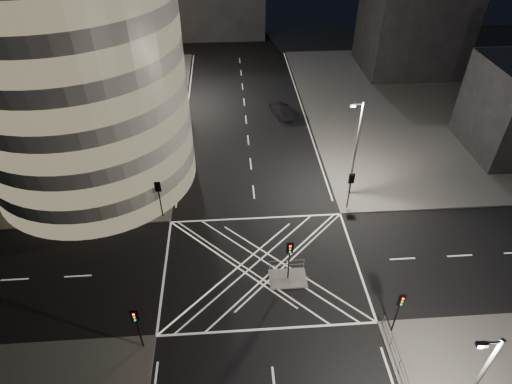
{
  "coord_description": "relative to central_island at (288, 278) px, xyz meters",
  "views": [
    {
      "loc": [
        -2.15,
        -23.88,
        27.0
      ],
      "look_at": [
        -0.03,
        6.2,
        3.0
      ],
      "focal_mm": 30.0,
      "sensor_mm": 36.0,
      "label": 1
    }
  ],
  "objects": [
    {
      "name": "traffic_signal_fr",
      "position": [
        6.8,
        8.3,
        2.84
      ],
      "size": [
        0.55,
        0.22,
        4.0
      ],
      "color": "black",
      "rests_on": "sidewalk_far_right"
    },
    {
      "name": "tree_a",
      "position": [
        -12.5,
        10.5,
        4.53
      ],
      "size": [
        4.17,
        4.17,
        6.86
      ],
      "color": "black",
      "rests_on": "sidewalk_far_left"
    },
    {
      "name": "tree_e",
      "position": [
        -12.5,
        34.5,
        3.91
      ],
      "size": [
        4.15,
        4.15,
        6.23
      ],
      "color": "black",
      "rests_on": "sidewalk_far_left"
    },
    {
      "name": "sidewalk_far_left",
      "position": [
        -31.0,
        28.5,
        0.0
      ],
      "size": [
        42.0,
        42.0,
        0.15
      ],
      "primitive_type": "cube",
      "color": "#514E4B",
      "rests_on": "ground"
    },
    {
      "name": "ground",
      "position": [
        -2.0,
        1.5,
        -0.07
      ],
      "size": [
        120.0,
        120.0,
        0.0
      ],
      "primitive_type": "plane",
      "color": "black",
      "rests_on": "ground"
    },
    {
      "name": "railing_island_north",
      "position": [
        0.0,
        0.9,
        0.62
      ],
      "size": [
        2.8,
        0.06,
        1.1
      ],
      "primitive_type": "cube",
      "color": "slate",
      "rests_on": "central_island"
    },
    {
      "name": "tree_c",
      "position": [
        -12.5,
        22.5,
        4.04
      ],
      "size": [
        3.79,
        3.79,
        6.16
      ],
      "color": "black",
      "rests_on": "sidewalk_far_left"
    },
    {
      "name": "street_lamp_right_far",
      "position": [
        7.44,
        10.5,
        5.47
      ],
      "size": [
        1.25,
        0.25,
        10.0
      ],
      "color": "slate",
      "rests_on": "sidewalk_far_right"
    },
    {
      "name": "traffic_signal_fl",
      "position": [
        -10.8,
        8.3,
        2.84
      ],
      "size": [
        0.55,
        0.22,
        4.0
      ],
      "color": "black",
      "rests_on": "sidewalk_far_left"
    },
    {
      "name": "traffic_signal_nl",
      "position": [
        -10.8,
        -5.3,
        2.84
      ],
      "size": [
        0.55,
        0.22,
        4.0
      ],
      "color": "black",
      "rests_on": "sidewalk_near_left"
    },
    {
      "name": "traffic_signal_island",
      "position": [
        0.0,
        0.0,
        2.84
      ],
      "size": [
        0.55,
        0.22,
        4.0
      ],
      "color": "black",
      "rests_on": "central_island"
    },
    {
      "name": "office_tower_curved",
      "position": [
        -22.74,
        20.24,
        12.58
      ],
      "size": [
        30.0,
        29.0,
        27.2
      ],
      "color": "gray",
      "rests_on": "sidewalk_far_left"
    },
    {
      "name": "street_lamp_left_far",
      "position": [
        -11.44,
        31.5,
        5.47
      ],
      "size": [
        1.25,
        0.25,
        10.0
      ],
      "color": "slate",
      "rests_on": "sidewalk_far_left"
    },
    {
      "name": "building_right_far",
      "position": [
        24.0,
        41.5,
        7.58
      ],
      "size": [
        14.0,
        12.0,
        15.0
      ],
      "primitive_type": "cube",
      "color": "black",
      "rests_on": "sidewalk_far_right"
    },
    {
      "name": "traffic_signal_nr",
      "position": [
        6.8,
        -5.3,
        2.84
      ],
      "size": [
        0.55,
        0.22,
        4.0
      ],
      "color": "black",
      "rests_on": "sidewalk_near_right"
    },
    {
      "name": "central_island",
      "position": [
        0.0,
        0.0,
        0.0
      ],
      "size": [
        3.0,
        2.0,
        0.15
      ],
      "primitive_type": "cube",
      "color": "slate",
      "rests_on": "ground"
    },
    {
      "name": "sedan",
      "position": [
        2.65,
        27.37,
        0.69
      ],
      "size": [
        2.77,
        4.91,
        1.53
      ],
      "primitive_type": "imported",
      "rotation": [
        0.0,
        0.0,
        3.4
      ],
      "color": "black",
      "rests_on": "ground"
    },
    {
      "name": "street_lamp_left_near",
      "position": [
        -11.44,
        13.5,
        5.47
      ],
      "size": [
        1.25,
        0.25,
        10.0
      ],
      "color": "slate",
      "rests_on": "sidewalk_far_left"
    },
    {
      "name": "tree_d",
      "position": [
        -12.5,
        28.5,
        5.47
      ],
      "size": [
        5.37,
        5.37,
        8.49
      ],
      "color": "black",
      "rests_on": "sidewalk_far_left"
    },
    {
      "name": "sidewalk_far_right",
      "position": [
        27.0,
        28.5,
        0.0
      ],
      "size": [
        42.0,
        42.0,
        0.15
      ],
      "primitive_type": "cube",
      "color": "#514E4B",
      "rests_on": "ground"
    },
    {
      "name": "railing_island_south",
      "position": [
        0.0,
        -0.9,
        0.62
      ],
      "size": [
        2.8,
        0.06,
        1.1
      ],
      "primitive_type": "cube",
      "color": "slate",
      "rests_on": "central_island"
    },
    {
      "name": "tree_b",
      "position": [
        -12.5,
        16.5,
        4.6
      ],
      "size": [
        4.4,
        4.4,
        7.07
      ],
      "color": "black",
      "rests_on": "sidewalk_far_left"
    }
  ]
}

